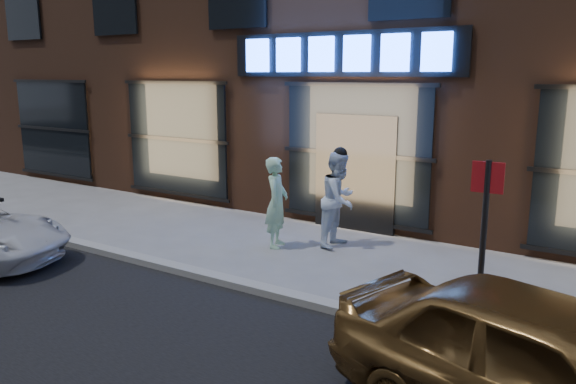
# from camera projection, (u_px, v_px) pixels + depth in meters

# --- Properties ---
(ground) EXTENTS (90.00, 90.00, 0.00)m
(ground) POSITION_uv_depth(u_px,v_px,m) (240.00, 288.00, 8.58)
(ground) COLOR slate
(ground) RESTS_ON ground
(curb) EXTENTS (60.00, 0.25, 0.12)m
(curb) POSITION_uv_depth(u_px,v_px,m) (240.00, 284.00, 8.56)
(curb) COLOR gray
(curb) RESTS_ON ground
(man_bowtie) EXTENTS (0.59, 0.72, 1.71)m
(man_bowtie) POSITION_uv_depth(u_px,v_px,m) (277.00, 202.00, 10.47)
(man_bowtie) COLOR #BDF9D4
(man_bowtie) RESTS_ON ground
(man_cap) EXTENTS (0.69, 0.89, 1.81)m
(man_cap) POSITION_uv_depth(u_px,v_px,m) (339.00, 199.00, 10.52)
(man_cap) COLOR white
(man_cap) RESTS_ON ground
(gold_sedan) EXTENTS (4.41, 2.71, 1.40)m
(gold_sedan) POSITION_uv_depth(u_px,v_px,m) (555.00, 376.00, 4.76)
(gold_sedan) COLOR brown
(gold_sedan) RESTS_ON ground
(sign_post) EXTENTS (0.36, 0.07, 2.25)m
(sign_post) POSITION_uv_depth(u_px,v_px,m) (483.00, 236.00, 6.53)
(sign_post) COLOR #262628
(sign_post) RESTS_ON ground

